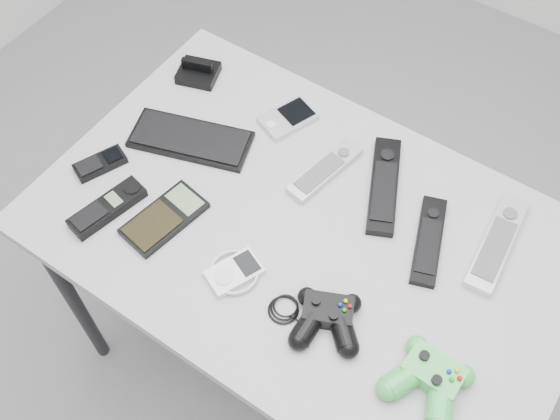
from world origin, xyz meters
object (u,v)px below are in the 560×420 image
Objects in this scene: remote_black_a at (384,185)px; cordless_handset at (107,207)px; pda_keyboard at (191,139)px; calculator at (164,218)px; remote_black_b at (429,240)px; pda at (288,118)px; controller_green at (429,378)px; desk at (306,245)px; mobile_phone at (100,163)px; mp3_player at (234,272)px; remote_silver_a at (325,170)px; remote_silver_b at (497,242)px; controller_black at (327,317)px.

cordless_handset reaches higher than remote_black_a.
pda_keyboard is 0.21m from calculator.
calculator is (-0.47, -0.25, -0.00)m from remote_black_b.
cordless_handset is at bearing -147.26° from calculator.
remote_black_a is 0.15m from remote_black_b.
pda_keyboard is 0.22m from pda.
pda is at bearing 147.45° from controller_green.
mobile_phone is (-0.46, -0.11, 0.07)m from desk.
desk is at bearing 39.39° from calculator.
remote_black_a is at bearing 52.24° from cordless_handset.
remote_black_a reaches higher than desk.
mobile_phone and mp3_player have the same top height.
remote_black_a reaches higher than remote_silver_a.
calculator is at bearing 35.59° from cordless_handset.
controller_green is at bearing -92.17° from remote_silver_b.
calculator is (-0.33, -0.32, -0.00)m from remote_black_a.
remote_silver_a is 0.87× the size of controller_black.
mp3_player is at bearing 159.66° from controller_black.
remote_black_a is at bearing -1.12° from pda_keyboard.
remote_black_a is 1.10× the size of controller_black.
mp3_player reaches higher than pda_keyboard.
pda_keyboard is 0.71m from controller_green.
mp3_player is 0.41m from controller_green.
controller_green is at bearing -13.57° from pda.
remote_silver_a is 0.38m from remote_silver_b.
controller_black is at bearing 19.89° from mobile_phone.
pda is 0.62× the size of remote_silver_a.
cordless_handset reaches higher than remote_silver_a.
remote_black_b is 0.29m from controller_green.
controller_black is at bearing 8.77° from calculator.
remote_black_a is 1.19× the size of remote_black_b.
controller_green is (0.54, -0.37, 0.01)m from pda.
desk is at bearing -27.67° from pda.
mobile_phone is at bearing -165.85° from desk.
controller_green reaches higher than remote_black_b.
pda is 0.44m from cordless_handset.
remote_silver_a is (0.15, -0.08, 0.00)m from pda.
controller_black is (0.14, -0.15, 0.09)m from desk.
controller_black is at bearing -46.88° from remote_silver_a.
controller_green is (0.41, 0.02, 0.01)m from mp3_player.
pda_keyboard is 1.30× the size of remote_black_b.
mobile_phone is at bearing -178.98° from calculator.
mp3_player is (-0.39, -0.34, -0.00)m from remote_silver_b.
mp3_player is (-0.02, -0.31, -0.00)m from remote_silver_a.
calculator is at bearing -178.66° from controller_green.
desk is 4.51× the size of remote_black_a.
calculator is at bearing 154.52° from controller_black.
calculator reaches higher than pda_keyboard.
remote_black_b is 1.23× the size of cordless_handset.
pda is 0.50m from controller_black.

